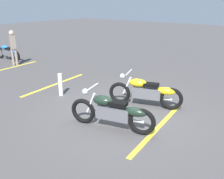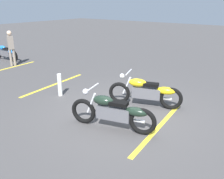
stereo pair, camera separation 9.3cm
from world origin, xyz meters
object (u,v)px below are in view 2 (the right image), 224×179
object	(u,v)px
motorcycle_dark_foreground	(114,112)
motorcycle_row_far_left	(6,53)
motorcycle_bright_foreground	(147,92)
bollard_post	(60,85)
bystander_near_row	(11,46)

from	to	relation	value
motorcycle_dark_foreground	motorcycle_row_far_left	xyz separation A→B (m)	(9.11, -2.66, -0.04)
motorcycle_bright_foreground	bollard_post	bearing A→B (deg)	0.16
motorcycle_row_far_left	bystander_near_row	world-z (taller)	bystander_near_row
motorcycle_dark_foreground	bystander_near_row	world-z (taller)	bystander_near_row
motorcycle_dark_foreground	bystander_near_row	distance (m)	8.07
motorcycle_bright_foreground	bollard_post	xyz separation A→B (m)	(2.74, 0.94, -0.08)
motorcycle_row_far_left	bollard_post	bearing A→B (deg)	160.87
bollard_post	motorcycle_bright_foreground	bearing A→B (deg)	-161.17
motorcycle_bright_foreground	bollard_post	size ratio (longest dim) A/B	2.84
bollard_post	motorcycle_dark_foreground	bearing A→B (deg)	164.52
motorcycle_dark_foreground	bollard_post	xyz separation A→B (m)	(2.80, -0.78, -0.08)
motorcycle_dark_foreground	bollard_post	distance (m)	2.91
bystander_near_row	bollard_post	world-z (taller)	bystander_near_row
motorcycle_bright_foreground	motorcycle_row_far_left	size ratio (longest dim) A/B	1.05
bollard_post	motorcycle_row_far_left	bearing A→B (deg)	-16.66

